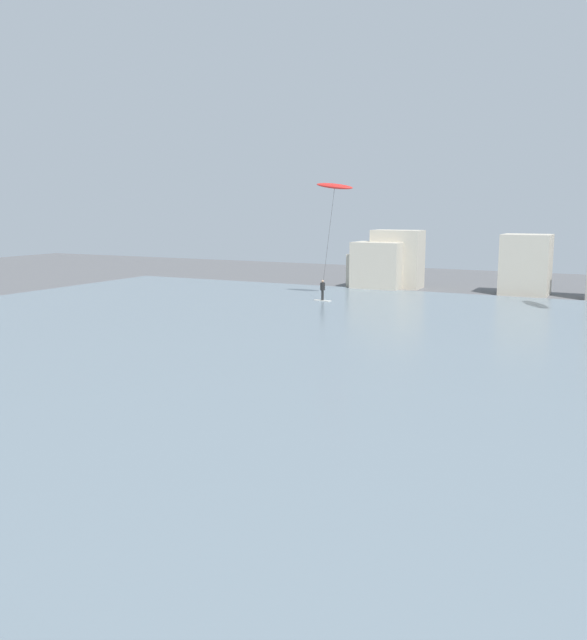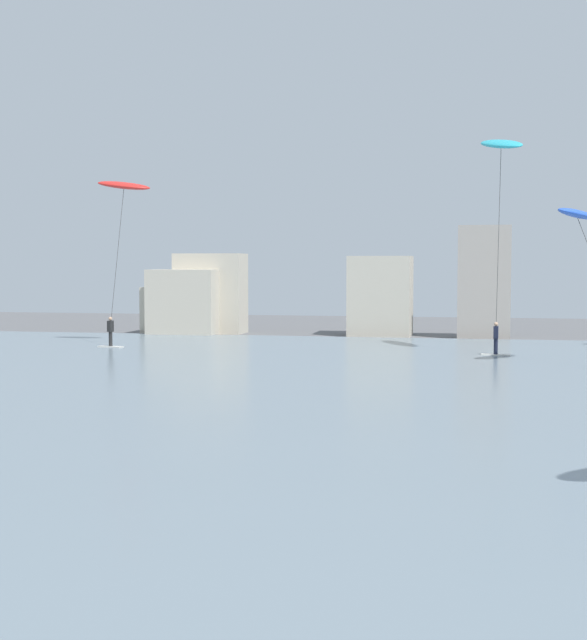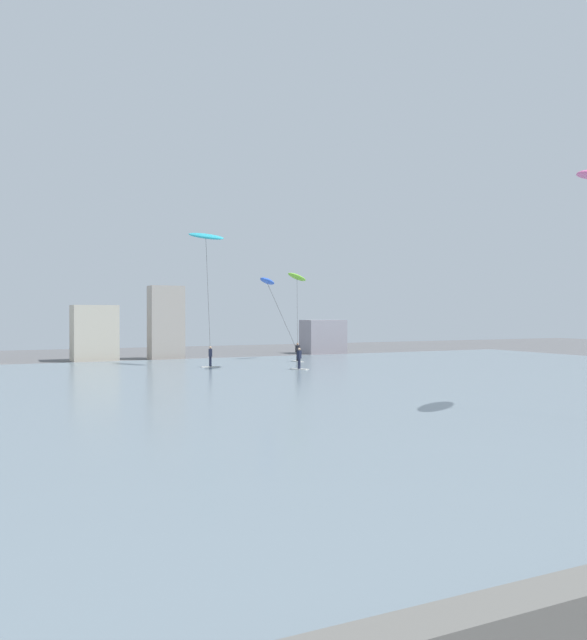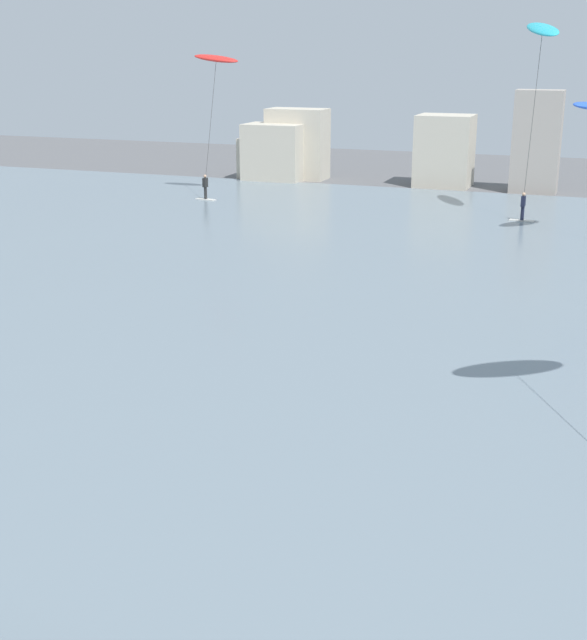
# 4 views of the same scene
# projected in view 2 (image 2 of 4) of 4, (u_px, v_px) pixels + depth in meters

# --- Properties ---
(water_bay) EXTENTS (84.00, 52.00, 0.10)m
(water_bay) POSITION_uv_depth(u_px,v_px,m) (390.00, 403.00, 29.80)
(water_bay) COLOR slate
(water_bay) RESTS_ON ground
(far_shore_buildings) EXTENTS (42.10, 5.50, 6.97)m
(far_shore_buildings) POSITION_uv_depth(u_px,v_px,m) (359.00, 298.00, 58.05)
(far_shore_buildings) COLOR beige
(far_shore_buildings) RESTS_ON ground
(kitesurfer_cyan) EXTENTS (2.85, 4.14, 11.17)m
(kitesurfer_cyan) POSITION_uv_depth(u_px,v_px,m) (501.00, 156.00, 45.56)
(kitesurfer_cyan) COLOR silver
(kitesurfer_cyan) RESTS_ON water_bay
(kitesurfer_blue) EXTENTS (3.81, 3.78, 7.11)m
(kitesurfer_blue) POSITION_uv_depth(u_px,v_px,m) (582.00, 228.00, 40.07)
(kitesurfer_blue) COLOR silver
(kitesurfer_blue) RESTS_ON water_bay
(kitesurfer_red) EXTENTS (3.11, 3.18, 9.34)m
(kitesurfer_red) POSITION_uv_depth(u_px,v_px,m) (123.00, 200.00, 50.63)
(kitesurfer_red) COLOR silver
(kitesurfer_red) RESTS_ON water_bay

